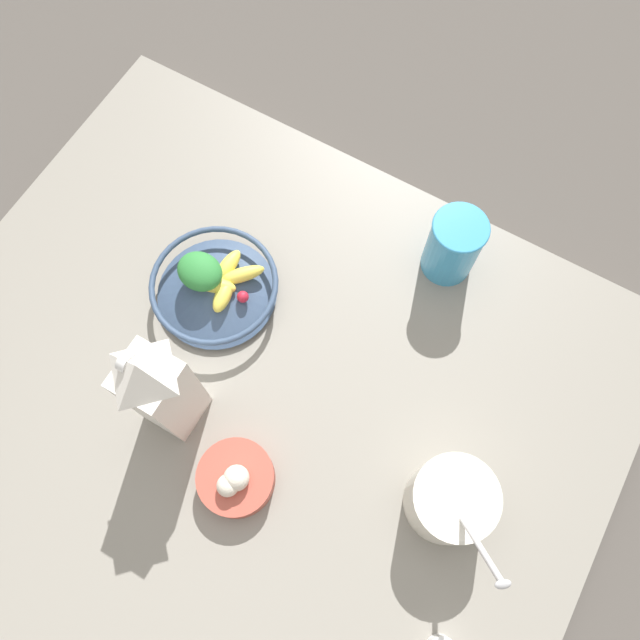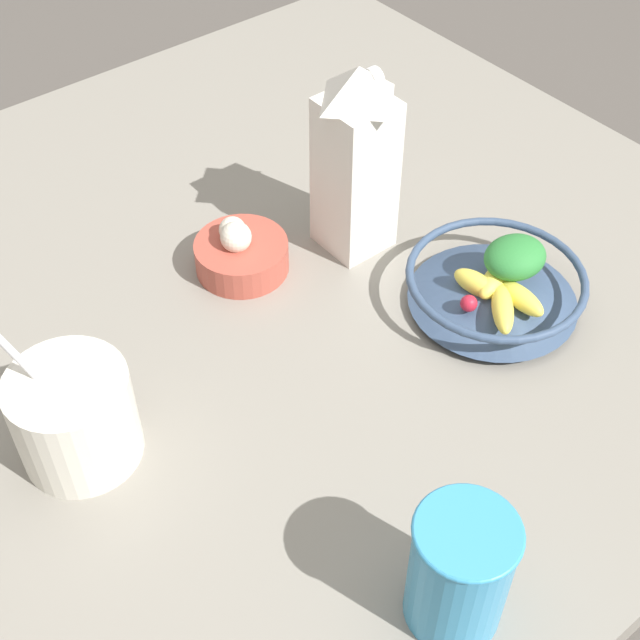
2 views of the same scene
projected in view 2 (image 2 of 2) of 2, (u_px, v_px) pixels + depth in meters
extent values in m
plane|color=#4C4742|center=(290.00, 293.00, 1.15)|extent=(6.00, 6.00, 0.00)
cube|color=gray|center=(290.00, 281.00, 1.14)|extent=(1.13, 1.13, 0.04)
cylinder|color=#384C6B|center=(492.00, 303.00, 1.07)|extent=(0.11, 0.11, 0.01)
cone|color=#384C6B|center=(494.00, 288.00, 1.05)|extent=(0.20, 0.20, 0.04)
torus|color=#384C6B|center=(497.00, 277.00, 1.04)|extent=(0.21, 0.21, 0.01)
ellipsoid|color=#EFD64C|center=(496.00, 279.00, 1.04)|extent=(0.05, 0.08, 0.03)
ellipsoid|color=#EFD64C|center=(521.00, 298.00, 1.02)|extent=(0.07, 0.03, 0.03)
ellipsoid|color=#EFD64C|center=(476.00, 283.00, 1.04)|extent=(0.06, 0.04, 0.03)
ellipsoid|color=#EFD64C|center=(503.00, 308.00, 1.01)|extent=(0.08, 0.07, 0.02)
cylinder|color=orange|center=(513.00, 276.00, 1.06)|extent=(0.02, 0.04, 0.02)
cylinder|color=orange|center=(495.00, 282.00, 1.05)|extent=(0.02, 0.04, 0.02)
sphere|color=red|center=(506.00, 279.00, 1.05)|extent=(0.01, 0.01, 0.01)
sphere|color=red|center=(469.00, 303.00, 1.02)|extent=(0.02, 0.02, 0.02)
sphere|color=red|center=(491.00, 284.00, 1.04)|extent=(0.02, 0.02, 0.02)
ellipsoid|color=#2D7F38|center=(515.00, 257.00, 1.04)|extent=(0.07, 0.08, 0.04)
cube|color=silver|center=(355.00, 175.00, 1.09)|extent=(0.08, 0.08, 0.21)
pyramid|color=silver|center=(358.00, 84.00, 1.00)|extent=(0.08, 0.08, 0.04)
cylinder|color=white|center=(373.00, 79.00, 1.01)|extent=(0.03, 0.01, 0.03)
cylinder|color=silver|center=(75.00, 417.00, 0.89)|extent=(0.12, 0.12, 0.11)
cylinder|color=white|center=(66.00, 389.00, 0.86)|extent=(0.11, 0.11, 0.02)
cylinder|color=silver|center=(3.00, 342.00, 0.83)|extent=(0.09, 0.07, 0.19)
cylinder|color=#3893C6|center=(459.00, 572.00, 0.76)|extent=(0.09, 0.09, 0.13)
torus|color=#3893C6|center=(468.00, 532.00, 0.71)|extent=(0.09, 0.09, 0.01)
cylinder|color=#B24C3D|center=(242.00, 256.00, 1.11)|extent=(0.12, 0.12, 0.04)
sphere|color=silver|center=(232.00, 230.00, 1.09)|extent=(0.03, 0.03, 0.03)
sphere|color=silver|center=(236.00, 237.00, 1.08)|extent=(0.04, 0.04, 0.04)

